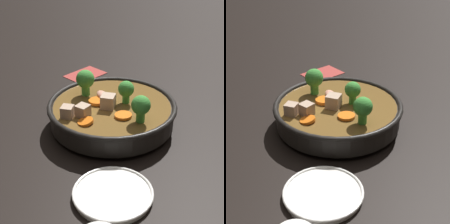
% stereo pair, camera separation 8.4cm
% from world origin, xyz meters
% --- Properties ---
extents(ground_plane, '(3.00, 3.00, 0.00)m').
position_xyz_m(ground_plane, '(0.00, 0.00, 0.00)').
color(ground_plane, black).
extents(stirfry_bowl, '(0.29, 0.29, 0.12)m').
position_xyz_m(stirfry_bowl, '(0.00, -0.00, 0.04)').
color(stirfry_bowl, black).
rests_on(stirfry_bowl, ground_plane).
extents(side_saucer, '(0.14, 0.14, 0.01)m').
position_xyz_m(side_saucer, '(0.18, 0.15, 0.01)').
color(side_saucer, white).
rests_on(side_saucer, ground_plane).
extents(napkin, '(0.11, 0.08, 0.00)m').
position_xyz_m(napkin, '(-0.17, -0.25, 0.00)').
color(napkin, '#A33833').
rests_on(napkin, ground_plane).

